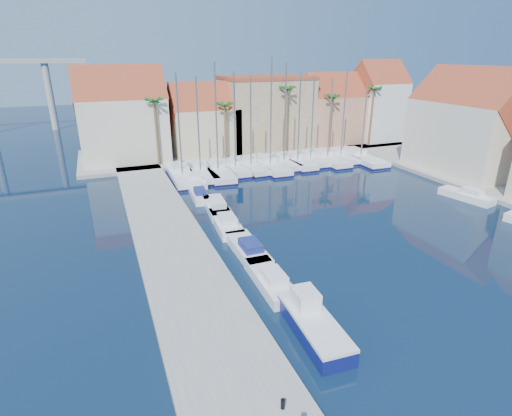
# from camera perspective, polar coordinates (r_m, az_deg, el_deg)

# --- Properties ---
(ground) EXTENTS (260.00, 260.00, 0.00)m
(ground) POSITION_cam_1_polar(r_m,az_deg,el_deg) (25.26, 17.37, -17.36)
(ground) COLOR black
(ground) RESTS_ON ground
(quay_west) EXTENTS (6.00, 77.00, 0.50)m
(quay_west) POSITION_cam_1_polar(r_m,az_deg,el_deg) (32.37, -11.01, -7.04)
(quay_west) COLOR gray
(quay_west) RESTS_ON ground
(shore_north) EXTENTS (54.00, 16.00, 0.50)m
(shore_north) POSITION_cam_1_polar(r_m,az_deg,el_deg) (68.74, -0.99, 8.49)
(shore_north) COLOR gray
(shore_north) RESTS_ON ground
(bollard) EXTENTS (0.20, 0.20, 0.50)m
(bollard) POSITION_cam_1_polar(r_m,az_deg,el_deg) (19.87, 3.84, -26.15)
(bollard) COLOR black
(bollard) RESTS_ON quay_west
(fishing_boat) EXTENTS (2.47, 6.44, 2.21)m
(fishing_boat) POSITION_cam_1_polar(r_m,az_deg,el_deg) (24.41, 8.07, -15.83)
(fishing_boat) COLOR #0F1558
(fishing_boat) RESTS_ON ground
(motorboat_west_0) EXTENTS (2.10, 6.12, 1.40)m
(motorboat_west_0) POSITION_cam_1_polar(r_m,az_deg,el_deg) (28.49, 2.14, -10.22)
(motorboat_west_0) COLOR white
(motorboat_west_0) RESTS_ON ground
(motorboat_west_1) EXTENTS (2.04, 6.29, 1.40)m
(motorboat_west_1) POSITION_cam_1_polar(r_m,az_deg,el_deg) (32.64, -1.12, -5.86)
(motorboat_west_1) COLOR white
(motorboat_west_1) RESTS_ON ground
(motorboat_west_2) EXTENTS (2.59, 6.66, 1.40)m
(motorboat_west_2) POSITION_cam_1_polar(r_m,az_deg,el_deg) (37.71, -4.29, -2.06)
(motorboat_west_2) COLOR white
(motorboat_west_2) RESTS_ON ground
(motorboat_west_3) EXTENTS (2.68, 6.56, 1.40)m
(motorboat_west_3) POSITION_cam_1_polar(r_m,az_deg,el_deg) (41.62, -5.63, 0.18)
(motorboat_west_3) COLOR white
(motorboat_west_3) RESTS_ON ground
(motorboat_west_4) EXTENTS (2.01, 5.27, 1.40)m
(motorboat_west_4) POSITION_cam_1_polar(r_m,az_deg,el_deg) (45.45, -8.10, 1.91)
(motorboat_west_4) COLOR white
(motorboat_west_4) RESTS_ON ground
(motorboat_west_5) EXTENTS (2.22, 6.68, 1.40)m
(motorboat_west_5) POSITION_cam_1_polar(r_m,az_deg,el_deg) (51.27, -8.95, 4.09)
(motorboat_west_5) COLOR white
(motorboat_west_5) RESTS_ON ground
(motorboat_west_6) EXTENTS (2.04, 6.23, 1.40)m
(motorboat_west_6) POSITION_cam_1_polar(r_m,az_deg,el_deg) (55.29, -10.47, 5.25)
(motorboat_west_6) COLOR white
(motorboat_west_6) RESTS_ON ground
(motorboat_east_1) EXTENTS (3.00, 6.10, 1.40)m
(motorboat_east_1) POSITION_cam_1_polar(r_m,az_deg,el_deg) (50.67, 27.93, 1.61)
(motorboat_east_1) COLOR white
(motorboat_east_1) RESTS_ON ground
(sailboat_0) EXTENTS (3.24, 11.24, 13.30)m
(sailboat_0) POSITION_cam_1_polar(r_m,az_deg,el_deg) (53.32, -10.58, 4.73)
(sailboat_0) COLOR white
(sailboat_0) RESTS_ON ground
(sailboat_1) EXTENTS (3.06, 10.56, 12.82)m
(sailboat_1) POSITION_cam_1_polar(r_m,az_deg,el_deg) (54.30, -8.09, 5.18)
(sailboat_1) COLOR white
(sailboat_1) RESTS_ON ground
(sailboat_2) EXTENTS (3.85, 11.35, 14.46)m
(sailboat_2) POSITION_cam_1_polar(r_m,az_deg,el_deg) (54.43, -5.57, 5.35)
(sailboat_2) COLOR white
(sailboat_2) RESTS_ON ground
(sailboat_3) EXTENTS (2.26, 8.22, 13.32)m
(sailboat_3) POSITION_cam_1_polar(r_m,az_deg,el_deg) (55.63, -3.10, 5.81)
(sailboat_3) COLOR white
(sailboat_3) RESTS_ON ground
(sailboat_4) EXTENTS (2.97, 9.51, 12.71)m
(sailboat_4) POSITION_cam_1_polar(r_m,az_deg,el_deg) (56.66, -0.95, 6.08)
(sailboat_4) COLOR white
(sailboat_4) RESTS_ON ground
(sailboat_5) EXTENTS (3.20, 10.98, 14.96)m
(sailboat_5) POSITION_cam_1_polar(r_m,az_deg,el_deg) (57.34, 1.82, 6.27)
(sailboat_5) COLOR white
(sailboat_5) RESTS_ON ground
(sailboat_6) EXTENTS (2.87, 8.74, 14.21)m
(sailboat_6) POSITION_cam_1_polar(r_m,az_deg,el_deg) (58.72, 3.76, 6.63)
(sailboat_6) COLOR white
(sailboat_6) RESTS_ON ground
(sailboat_7) EXTENTS (2.88, 9.86, 12.92)m
(sailboat_7) POSITION_cam_1_polar(r_m,az_deg,el_deg) (59.61, 5.71, 6.74)
(sailboat_7) COLOR white
(sailboat_7) RESTS_ON ground
(sailboat_8) EXTENTS (2.43, 8.73, 12.61)m
(sailboat_8) POSITION_cam_1_polar(r_m,az_deg,el_deg) (60.98, 7.54, 7.01)
(sailboat_8) COLOR white
(sailboat_8) RESTS_ON ground
(sailboat_9) EXTENTS (2.83, 10.61, 12.14)m
(sailboat_9) POSITION_cam_1_polar(r_m,az_deg,el_deg) (61.86, 9.86, 7.04)
(sailboat_9) COLOR white
(sailboat_9) RESTS_ON ground
(sailboat_10) EXTENTS (2.47, 8.75, 13.33)m
(sailboat_10) POSITION_cam_1_polar(r_m,az_deg,el_deg) (63.45, 11.73, 7.32)
(sailboat_10) COLOR white
(sailboat_10) RESTS_ON ground
(sailboat_11) EXTENTS (3.54, 12.03, 11.66)m
(sailboat_11) POSITION_cam_1_polar(r_m,az_deg,el_deg) (63.71, 14.37, 7.09)
(sailboat_11) COLOR white
(sailboat_11) RESTS_ON ground
(building_0) EXTENTS (12.30, 9.00, 13.50)m
(building_0) POSITION_cam_1_polar(r_m,az_deg,el_deg) (62.50, -18.50, 12.00)
(building_0) COLOR beige
(building_0) RESTS_ON shore_north
(building_1) EXTENTS (10.30, 8.00, 11.00)m
(building_1) POSITION_cam_1_polar(r_m,az_deg,el_deg) (64.50, -7.51, 12.04)
(building_1) COLOR beige
(building_1) RESTS_ON shore_north
(building_2) EXTENTS (14.20, 10.20, 11.50)m
(building_2) POSITION_cam_1_polar(r_m,az_deg,el_deg) (68.77, 1.38, 13.58)
(building_2) COLOR #9A825F
(building_2) RESTS_ON shore_north
(building_3) EXTENTS (10.30, 8.00, 12.00)m
(building_3) POSITION_cam_1_polar(r_m,az_deg,el_deg) (73.45, 10.60, 13.41)
(building_3) COLOR tan
(building_3) RESTS_ON shore_north
(building_4) EXTENTS (8.30, 8.00, 14.00)m
(building_4) POSITION_cam_1_polar(r_m,az_deg,el_deg) (77.64, 16.89, 14.11)
(building_4) COLOR white
(building_4) RESTS_ON shore_north
(building_6) EXTENTS (9.00, 14.30, 13.50)m
(building_6) POSITION_cam_1_polar(r_m,az_deg,el_deg) (60.50, 28.19, 10.34)
(building_6) COLOR beige
(building_6) RESTS_ON shore_east
(palm_0) EXTENTS (2.60, 2.60, 10.15)m
(palm_0) POSITION_cam_1_polar(r_m,az_deg,el_deg) (57.62, -14.35, 14.30)
(palm_0) COLOR brown
(palm_0) RESTS_ON shore_north
(palm_1) EXTENTS (2.60, 2.60, 9.15)m
(palm_1) POSITION_cam_1_polar(r_m,az_deg,el_deg) (59.87, -4.49, 14.20)
(palm_1) COLOR brown
(palm_1) RESTS_ON shore_north
(palm_2) EXTENTS (2.60, 2.60, 11.15)m
(palm_2) POSITION_cam_1_polar(r_m,az_deg,el_deg) (63.35, 4.48, 16.29)
(palm_2) COLOR brown
(palm_2) RESTS_ON shore_north
(palm_3) EXTENTS (2.60, 2.60, 9.65)m
(palm_3) POSITION_cam_1_polar(r_m,az_deg,el_deg) (67.34, 10.81, 15.08)
(palm_3) COLOR brown
(palm_3) RESTS_ON shore_north
(palm_4) EXTENTS (2.60, 2.60, 10.65)m
(palm_4) POSITION_cam_1_polar(r_m,az_deg,el_deg) (71.81, 16.50, 15.72)
(palm_4) COLOR brown
(palm_4) RESTS_ON shore_north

